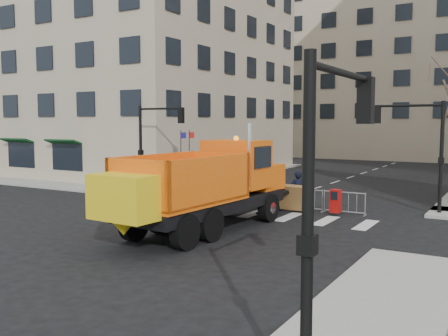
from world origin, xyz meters
The scene contains 15 objects.
ground centered at (0.00, 0.00, 0.00)m, with size 120.00×120.00×0.00m, color black.
sidewalk_back centered at (0.00, 8.50, 0.07)m, with size 64.00×5.00×0.15m, color gray.
sidewalk_near_right centered at (9.00, -6.00, 0.07)m, with size 3.00×14.00×0.15m, color gray.
building_left centered at (-20.00, 20.00, 13.00)m, with size 24.00×22.00×26.00m, color tan.
building_far centered at (0.00, 52.00, 12.00)m, with size 30.00×18.00×24.00m, color tan.
traffic_light_left centered at (-8.00, 7.50, 2.70)m, with size 0.18×0.18×5.40m, color black.
traffic_light_right centered at (8.50, 9.50, 2.70)m, with size 0.18×0.18×5.40m, color black.
traffic_light_near centered at (9.00, -9.00, 2.70)m, with size 0.18×0.18×5.40m, color black.
crowd_barriers centered at (-0.75, 7.60, 0.55)m, with size 12.60×0.60×1.10m, color #9EA0A5, non-canonical shape.
plow_truck centered at (0.80, 0.86, 1.94)m, with size 3.83×11.39×4.36m.
cop_a centered at (2.32, 7.00, 1.01)m, with size 0.74×0.49×2.03m, color black.
cop_b centered at (1.27, 7.00, 0.94)m, with size 0.92×0.71×1.88m, color black.
cop_c centered at (1.12, 5.46, 0.85)m, with size 1.00×0.41×1.70m, color black.
worker centered at (-3.57, 7.18, 1.14)m, with size 1.28×0.73×1.97m, color gold.
newspaper_box centered at (4.26, 6.97, 0.70)m, with size 0.45×0.40×1.10m, color #990D0B.
Camera 1 is at (11.58, -15.76, 4.37)m, focal length 40.00 mm.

